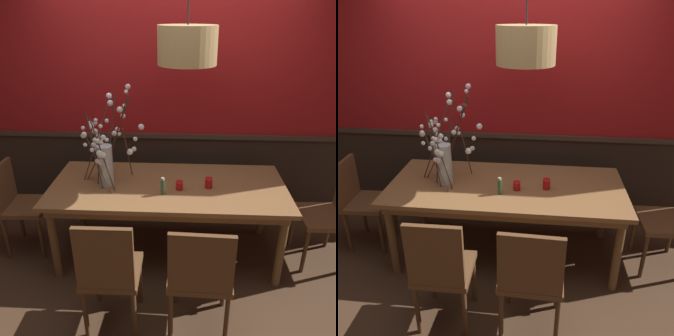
% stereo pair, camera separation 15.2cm
% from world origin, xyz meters
% --- Properties ---
extents(ground_plane, '(24.00, 24.00, 0.00)m').
position_xyz_m(ground_plane, '(0.00, 0.00, 0.00)').
color(ground_plane, '#4C3321').
extents(back_wall, '(5.57, 0.14, 2.98)m').
position_xyz_m(back_wall, '(0.00, 0.72, 1.48)').
color(back_wall, '#2D2119').
rests_on(back_wall, ground).
extents(dining_table, '(2.09, 0.94, 0.76)m').
position_xyz_m(dining_table, '(0.00, 0.00, 0.68)').
color(dining_table, olive).
rests_on(dining_table, ground).
extents(chair_near_side_right, '(0.47, 0.41, 0.92)m').
position_xyz_m(chair_near_side_right, '(0.27, -0.87, 0.52)').
color(chair_near_side_right, brown).
rests_on(chair_near_side_right, ground).
extents(chair_head_west_end, '(0.41, 0.42, 0.90)m').
position_xyz_m(chair_head_west_end, '(-1.43, 0.02, 0.52)').
color(chair_head_west_end, brown).
rests_on(chair_head_west_end, ground).
extents(chair_far_side_right, '(0.44, 0.44, 0.95)m').
position_xyz_m(chair_far_side_right, '(0.34, 0.90, 0.52)').
color(chair_far_side_right, brown).
rests_on(chair_far_side_right, ground).
extents(chair_head_east_end, '(0.42, 0.45, 0.96)m').
position_xyz_m(chair_head_east_end, '(1.48, -0.01, 0.54)').
color(chair_head_east_end, brown).
rests_on(chair_head_east_end, ground).
extents(chair_far_side_left, '(0.44, 0.41, 0.95)m').
position_xyz_m(chair_far_side_left, '(-0.36, 0.88, 0.53)').
color(chair_far_side_left, brown).
rests_on(chair_far_side_left, ground).
extents(chair_near_side_left, '(0.41, 0.41, 0.96)m').
position_xyz_m(chair_near_side_left, '(-0.36, -0.88, 0.53)').
color(chair_near_side_left, brown).
rests_on(chair_near_side_left, ground).
extents(vase_with_blossoms, '(0.58, 0.58, 0.83)m').
position_xyz_m(vase_with_blossoms, '(-0.54, 0.01, 1.02)').
color(vase_with_blossoms, silver).
rests_on(vase_with_blossoms, dining_table).
extents(candle_holder_nearer_center, '(0.07, 0.07, 0.08)m').
position_xyz_m(candle_holder_nearer_center, '(0.10, -0.09, 0.80)').
color(candle_holder_nearer_center, red).
rests_on(candle_holder_nearer_center, dining_table).
extents(candle_holder_nearer_edge, '(0.07, 0.07, 0.09)m').
position_xyz_m(candle_holder_nearer_edge, '(0.36, -0.04, 0.80)').
color(candle_holder_nearer_edge, red).
rests_on(candle_holder_nearer_edge, dining_table).
extents(condiment_bottle, '(0.04, 0.04, 0.15)m').
position_xyz_m(condiment_bottle, '(-0.03, -0.17, 0.83)').
color(condiment_bottle, '#2D5633').
rests_on(condiment_bottle, dining_table).
extents(pendant_lamp, '(0.47, 0.47, 1.20)m').
position_xyz_m(pendant_lamp, '(0.15, 0.08, 1.93)').
color(pendant_lamp, tan).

